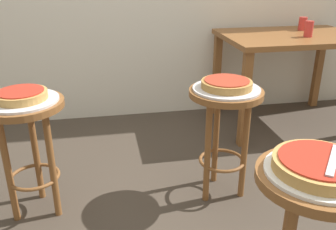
{
  "coord_description": "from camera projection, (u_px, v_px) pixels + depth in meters",
  "views": [
    {
      "loc": [
        -0.36,
        -1.53,
        1.3
      ],
      "look_at": [
        -0.05,
        0.14,
        0.59
      ],
      "focal_mm": 39.11,
      "sensor_mm": 36.0,
      "label": 1
    }
  ],
  "objects": [
    {
      "name": "serving_plate_foreground",
      "position": [
        319.0,
        172.0,
        1.2
      ],
      "size": [
        0.36,
        0.36,
        0.01
      ],
      "primitive_type": "cylinder",
      "color": "white",
      "rests_on": "stool_foreground"
    },
    {
      "name": "ground_plane",
      "position": [
        181.0,
        226.0,
        1.95
      ],
      "size": [
        6.0,
        6.0,
        0.0
      ],
      "primitive_type": "plane",
      "color": "#42382D"
    },
    {
      "name": "pizza_foreground",
      "position": [
        320.0,
        165.0,
        1.19
      ],
      "size": [
        0.31,
        0.31,
        0.05
      ],
      "color": "tan",
      "rests_on": "serving_plate_foreground"
    },
    {
      "name": "serving_plate_middle",
      "position": [
        226.0,
        89.0,
        1.99
      ],
      "size": [
        0.37,
        0.37,
        0.01
      ],
      "primitive_type": "cylinder",
      "color": "silver",
      "rests_on": "stool_middle"
    },
    {
      "name": "pizza_server_knife",
      "position": [
        333.0,
        160.0,
        1.17
      ],
      "size": [
        0.16,
        0.19,
        0.01
      ],
      "primitive_type": "cube",
      "rotation": [
        0.0,
        0.0,
        0.89
      ],
      "color": "silver",
      "rests_on": "pizza_foreground"
    },
    {
      "name": "dining_table",
      "position": [
        291.0,
        48.0,
        2.95
      ],
      "size": [
        1.1,
        0.77,
        0.77
      ],
      "color": "brown",
      "rests_on": "ground_plane"
    },
    {
      "name": "pizza_middle",
      "position": [
        227.0,
        84.0,
        1.98
      ],
      "size": [
        0.28,
        0.28,
        0.05
      ],
      "color": "#B78442",
      "rests_on": "serving_plate_middle"
    },
    {
      "name": "cup_far_edge",
      "position": [
        303.0,
        24.0,
        3.06
      ],
      "size": [
        0.07,
        0.07,
        0.11
      ],
      "primitive_type": "cylinder",
      "color": "red",
      "rests_on": "dining_table"
    },
    {
      "name": "stool_middle",
      "position": [
        224.0,
        117.0,
        2.06
      ],
      "size": [
        0.41,
        0.41,
        0.66
      ],
      "color": "brown",
      "rests_on": "ground_plane"
    },
    {
      "name": "cup_near_edge",
      "position": [
        309.0,
        29.0,
        2.79
      ],
      "size": [
        0.07,
        0.07,
        0.12
      ],
      "primitive_type": "cylinder",
      "color": "red",
      "rests_on": "dining_table"
    },
    {
      "name": "stool_leftside",
      "position": [
        27.0,
        131.0,
        1.89
      ],
      "size": [
        0.41,
        0.41,
        0.66
      ],
      "color": "brown",
      "rests_on": "ground_plane"
    },
    {
      "name": "stool_foreground",
      "position": [
        311.0,
        214.0,
        1.27
      ],
      "size": [
        0.41,
        0.41,
        0.66
      ],
      "color": "brown",
      "rests_on": "ground_plane"
    },
    {
      "name": "serving_plate_leftside",
      "position": [
        22.0,
        100.0,
        1.83
      ],
      "size": [
        0.36,
        0.36,
        0.01
      ],
      "primitive_type": "cylinder",
      "color": "silver",
      "rests_on": "stool_leftside"
    },
    {
      "name": "pizza_leftside",
      "position": [
        21.0,
        95.0,
        1.81
      ],
      "size": [
        0.26,
        0.26,
        0.05
      ],
      "color": "tan",
      "rests_on": "serving_plate_leftside"
    }
  ]
}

